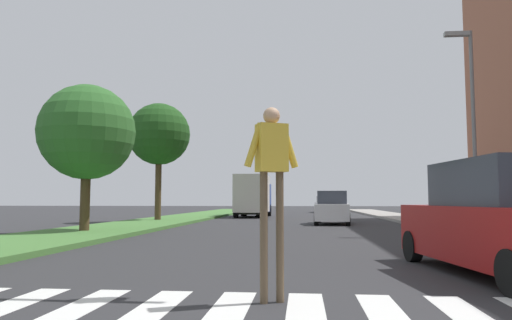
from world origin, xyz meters
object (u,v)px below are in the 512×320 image
traffic_light_gantry (48,14)px  street_lamp_right (471,111)px  pedestrian_performer (272,171)px  truck_box_delivery (253,195)px  sedan_distant (251,206)px  sedan_far_horizon (325,205)px  tree_far (159,135)px  suv_crossing (502,221)px  tree_mid (87,133)px  sedan_midblock (332,209)px

traffic_light_gantry → street_lamp_right: 15.14m
pedestrian_performer → truck_box_delivery: bearing=96.3°
sedan_distant → sedan_far_horizon: sedan_distant is taller
tree_far → street_lamp_right: (14.59, -8.75, -0.51)m
suv_crossing → sedan_distant: (-7.32, 27.81, -0.15)m
tree_far → tree_mid: bearing=-88.9°
sedan_far_horizon → tree_mid: bearing=-108.0°
tree_mid → tree_far: 9.77m
pedestrian_performer → sedan_far_horizon: pedestrian_performer is taller
pedestrian_performer → sedan_far_horizon: bearing=86.4°
pedestrian_performer → suv_crossing: 4.62m
tree_far → sedan_far_horizon: tree_far is taller
suv_crossing → truck_box_delivery: truck_box_delivery is taller
tree_mid → truck_box_delivery: 19.19m
pedestrian_performer → suv_crossing: size_ratio=0.52×
tree_far → sedan_distant: bearing=65.1°
traffic_light_gantry → street_lamp_right: (10.36, 11.03, 0.29)m
traffic_light_gantry → truck_box_delivery: (0.41, 28.62, -2.67)m
tree_mid → street_lamp_right: 14.46m
sedan_far_horizon → sedan_midblock: bearing=-91.8°
tree_mid → suv_crossing: bearing=-36.7°
suv_crossing → sedan_distant: bearing=104.7°
tree_far → truck_box_delivery: tree_far is taller
traffic_light_gantry → sedan_far_horizon: size_ratio=1.68×
pedestrian_performer → tree_mid: bearing=124.9°
street_lamp_right → tree_far: bearing=149.1°
tree_far → street_lamp_right: size_ratio=0.90×
tree_far → suv_crossing: bearing=-57.3°
tree_far → suv_crossing: size_ratio=1.41×
traffic_light_gantry → sedan_distant: 29.49m
traffic_light_gantry → suv_crossing: (7.51, 1.47, -3.38)m
pedestrian_performer → truck_box_delivery: size_ratio=0.40×
traffic_light_gantry → sedan_midblock: 19.89m
street_lamp_right → sedan_distant: (-10.17, 18.25, -3.81)m
traffic_light_gantry → sedan_distant: traffic_light_gantry is taller
traffic_light_gantry → street_lamp_right: bearing=46.8°
sedan_distant → sedan_far_horizon: 14.53m
traffic_light_gantry → truck_box_delivery: bearing=89.2°
sedan_far_horizon → pedestrian_performer: bearing=-93.6°
suv_crossing → sedan_far_horizon: size_ratio=1.06×
tree_mid → tree_far: (-0.18, 9.69, 1.26)m
pedestrian_performer → suv_crossing: bearing=33.3°
tree_mid → sedan_far_horizon: tree_mid is taller
street_lamp_right → truck_box_delivery: (-9.95, 17.59, -2.96)m
pedestrian_performer → sedan_far_horizon: 43.53m
sedan_distant → sedan_far_horizon: bearing=64.5°
tree_mid → truck_box_delivery: size_ratio=0.89×
pedestrian_performer → sedan_distant: (-3.51, 30.32, -0.88)m
sedan_far_horizon → tree_far: bearing=-115.3°
tree_mid → suv_crossing: tree_mid is taller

